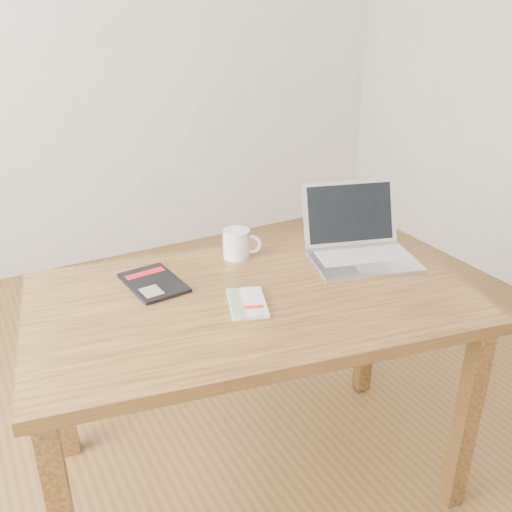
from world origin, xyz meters
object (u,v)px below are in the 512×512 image
laptop (359,243)px  coffee_mug (237,243)px  black_guidebook (153,283)px  white_guidebook (247,303)px  desk (251,320)px

laptop → coffee_mug: laptop is taller
black_guidebook → coffee_mug: 0.34m
white_guidebook → laptop: bearing=33.3°
black_guidebook → laptop: laptop is taller
coffee_mug → desk: bearing=-75.4°
white_guidebook → coffee_mug: coffee_mug is taller
white_guidebook → black_guidebook: white_guidebook is taller
white_guidebook → black_guidebook: (-0.20, 0.27, -0.00)m
desk → coffee_mug: 0.32m
white_guidebook → laptop: size_ratio=0.47×
desk → coffee_mug: bearing=81.7°
white_guidebook → black_guidebook: 0.33m
laptop → desk: bearing=-154.7°
desk → white_guidebook: (-0.04, -0.05, 0.10)m
desk → laptop: size_ratio=3.40×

